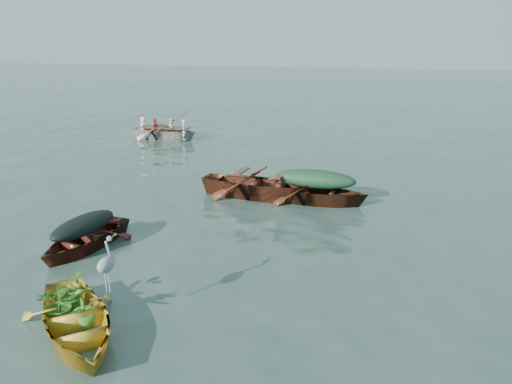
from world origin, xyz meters
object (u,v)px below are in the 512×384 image
Objects in this scene: green_tarp_boat at (314,203)px; open_wooden_boat at (261,198)px; dark_covered_boat at (86,248)px; rowed_boat at (164,139)px; yellow_dinghy at (77,336)px; heron at (107,274)px.

open_wooden_boat is (-1.58, 0.04, 0.00)m from green_tarp_boat.
rowed_boat is (-3.91, 11.90, 0.00)m from dark_covered_boat.
rowed_boat is (-8.27, 7.29, 0.00)m from green_tarp_boat.
yellow_dinghy is 7.72m from open_wooden_boat.
heron is (0.36, 0.42, 0.93)m from yellow_dinghy.
rowed_boat is at bearing 68.41° from heron.
yellow_dinghy is at bearing -174.81° from heron.
rowed_boat reaches higher than yellow_dinghy.
dark_covered_boat is 12.52m from rowed_boat.
dark_covered_boat is at bearing 153.47° from open_wooden_boat.
dark_covered_boat is 0.80× the size of green_tarp_boat.
green_tarp_boat is 0.84× the size of open_wooden_boat.
heron is at bearing -179.74° from open_wooden_boat.
dark_covered_boat is 3.57m from heron.
heron is (-2.10, -7.21, 0.93)m from green_tarp_boat.
dark_covered_boat is 3.65× the size of heron.
open_wooden_boat reaches higher than dark_covered_boat.
heron is at bearing 5.19° from yellow_dinghy.
dark_covered_boat is (-1.91, 3.02, 0.00)m from yellow_dinghy.
yellow_dinghy reaches higher than dark_covered_boat.
open_wooden_boat is at bearing 38.84° from yellow_dinghy.
yellow_dinghy is 3.72× the size of heron.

